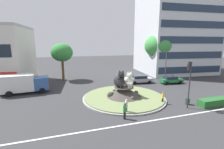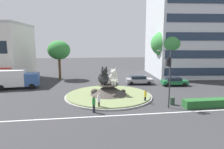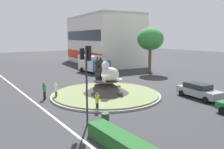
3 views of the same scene
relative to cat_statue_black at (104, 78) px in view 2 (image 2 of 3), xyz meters
The scene contains 18 objects.
ground_plane 2.72m from the cat_statue_black, ahead, with size 160.00×160.00×0.00m, color #333335.
lane_centreline 7.68m from the cat_statue_black, 84.73° to the right, with size 112.00×0.20×0.01m, color silver.
roundabout_island 2.18m from the cat_statue_black, ahead, with size 11.82×11.82×1.70m.
cat_statue_black is the anchor object (origin of this frame).
cat_statue_white 1.35m from the cat_statue_black, ahead, with size 1.64×2.32×2.30m.
traffic_light_mast 8.84m from the cat_statue_black, 40.16° to the right, with size 0.71×0.62×5.69m.
office_tower 29.74m from the cat_statue_black, 37.38° to the left, with size 18.90×16.85×27.51m.
clipped_hedge_strip 12.78m from the cat_statue_black, 28.48° to the right, with size 5.23×1.20×0.90m, color #235B28.
broadleaf_tree_behind_island 16.83m from the cat_statue_black, 117.55° to the left, with size 4.50×4.50×7.87m.
second_tree_near_tower 19.87m from the cat_statue_black, 41.21° to the left, with size 6.69×6.69×10.12m.
streetlight_arm 14.26m from the cat_statue_black, 29.68° to the left, with size 2.56×0.29×6.20m.
pedestrian_green_shirt 6.45m from the cat_statue_black, 105.12° to the right, with size 0.34×0.34×1.78m.
pedestrian_yellow_shirt 6.16m from the cat_statue_black, 37.40° to the right, with size 0.32×0.32×1.65m.
pedestrian_white_shirt 5.38m from the cat_statue_black, 101.51° to the right, with size 0.32×0.32×1.75m.
hatchback_near_shophouse 10.31m from the cat_statue_black, 45.63° to the left, with size 4.80×2.42×1.56m.
parked_car_right 13.86m from the cat_statue_black, 22.04° to the left, with size 4.50×2.25×1.44m.
delivery_box_truck 15.20m from the cat_statue_black, 153.57° to the left, with size 6.94×2.97×3.03m.
litter_bin 9.24m from the cat_statue_black, 31.65° to the right, with size 0.56×0.56×0.90m.
Camera 2 is at (-3.07, -24.86, 6.98)m, focal length 30.18 mm.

